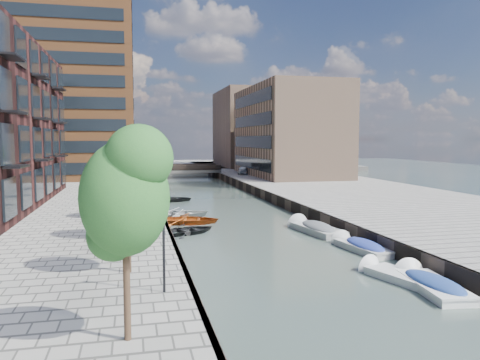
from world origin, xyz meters
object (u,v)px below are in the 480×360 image
object	(u,v)px
sloop_1	(188,233)
motorboat_2	(396,277)
bridge	(181,170)
motorboat_4	(314,229)
tree_6	(130,151)
sloop_4	(170,201)
car	(243,170)
tree_5	(130,153)
motorboat_3	(429,284)
sloop_2	(188,223)
motorboat_0	(360,247)
tree_3	(129,159)
tree_2	(128,164)
tree_4	(130,156)
tree_0	(125,190)
tree_1	(127,173)
sloop_3	(180,218)

from	to	relation	value
sloop_1	motorboat_2	xyz separation A→B (m)	(8.55, -13.20, 0.09)
bridge	motorboat_4	world-z (taller)	bridge
bridge	tree_6	world-z (taller)	tree_6
sloop_4	car	distance (m)	27.66
bridge	tree_5	world-z (taller)	tree_5
motorboat_3	motorboat_2	bearing A→B (deg)	112.92
sloop_2	motorboat_0	xyz separation A→B (m)	(9.16, -11.32, 0.19)
tree_5	sloop_1	xyz separation A→B (m)	(3.97, -15.36, -5.31)
tree_5	tree_6	size ratio (longest dim) A/B	1.00
motorboat_0	sloop_2	bearing A→B (deg)	128.97
tree_3	motorboat_0	xyz separation A→B (m)	(13.65, -8.72, -5.12)
bridge	tree_3	size ratio (longest dim) A/B	2.18
sloop_4	motorboat_2	world-z (taller)	motorboat_2
sloop_1	sloop_4	distance (m)	17.72
bridge	car	xyz separation A→B (m)	(9.48, -6.75, 0.28)
tree_2	sloop_2	xyz separation A→B (m)	(4.49, 9.60, -5.31)
tree_3	tree_4	size ratio (longest dim) A/B	1.00
tree_6	motorboat_3	distance (m)	39.75
motorboat_3	car	distance (m)	56.62
tree_2	sloop_2	distance (m)	11.85
tree_0	tree_4	distance (m)	28.00
tree_5	sloop_1	size ratio (longest dim) A/B	1.41
bridge	sloop_4	bearing A→B (deg)	-98.08
tree_1	sloop_3	distance (m)	20.71
sloop_4	bridge	bearing A→B (deg)	-2.51
sloop_3	motorboat_4	distance (m)	12.26
tree_1	tree_4	xyz separation A→B (m)	(0.00, 21.00, 0.00)
motorboat_0	motorboat_2	xyz separation A→B (m)	(-1.13, -5.84, -0.10)
sloop_1	motorboat_2	world-z (taller)	motorboat_2
tree_1	sloop_1	bearing A→B (deg)	72.56
tree_5	car	distance (m)	32.03
tree_0	tree_6	size ratio (longest dim) A/B	1.00
tree_6	sloop_1	distance (m)	23.33
tree_4	sloop_4	world-z (taller)	tree_4
tree_6	motorboat_3	bearing A→B (deg)	-70.45
sloop_3	motorboat_0	distance (m)	17.18
sloop_3	sloop_1	bearing A→B (deg)	169.06
tree_0	tree_2	xyz separation A→B (m)	(0.00, 14.00, 0.00)
tree_1	motorboat_4	distance (m)	17.85
tree_1	tree_2	bearing A→B (deg)	90.00
sloop_1	car	xyz separation A→B (m)	(14.01, 41.62, 1.67)
motorboat_4	motorboat_0	bearing A→B (deg)	-83.73
tree_4	motorboat_3	xyz separation A→B (m)	(13.19, -23.14, -5.12)
tree_1	tree_4	bearing A→B (deg)	90.00
motorboat_0	car	bearing A→B (deg)	84.95
tree_1	car	xyz separation A→B (m)	(17.98, 54.25, -3.64)
sloop_3	motorboat_2	bearing A→B (deg)	-166.97
tree_6	motorboat_4	bearing A→B (deg)	-61.43
tree_5	sloop_3	xyz separation A→B (m)	(4.14, -8.41, -5.31)
tree_6	sloop_4	xyz separation A→B (m)	(4.15, -4.64, -5.31)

